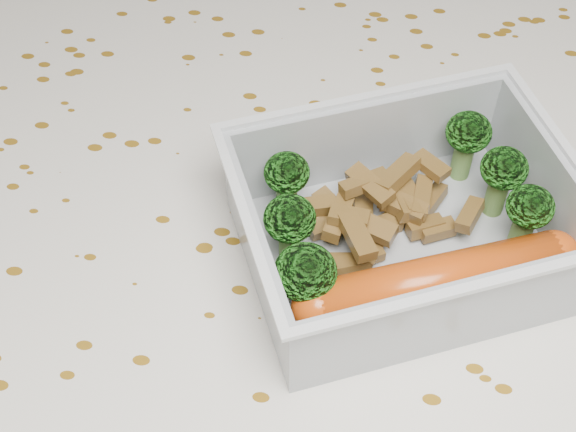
# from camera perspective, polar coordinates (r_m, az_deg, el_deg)

# --- Properties ---
(dining_table) EXTENTS (1.40, 0.90, 0.75)m
(dining_table) POSITION_cam_1_polar(r_m,az_deg,el_deg) (0.54, 0.73, -8.40)
(dining_table) COLOR brown
(dining_table) RESTS_ON ground
(tablecloth) EXTENTS (1.46, 0.96, 0.19)m
(tablecloth) POSITION_cam_1_polar(r_m,az_deg,el_deg) (0.50, 0.78, -5.42)
(tablecloth) COLOR silver
(tablecloth) RESTS_ON dining_table
(lunch_container) EXTENTS (0.23, 0.21, 0.06)m
(lunch_container) POSITION_cam_1_polar(r_m,az_deg,el_deg) (0.46, 8.24, -1.10)
(lunch_container) COLOR #B7BEC6
(lunch_container) RESTS_ON tablecloth
(broccoli_florets) EXTENTS (0.16, 0.14, 0.05)m
(broccoli_florets) POSITION_cam_1_polar(r_m,az_deg,el_deg) (0.45, 7.20, 0.79)
(broccoli_florets) COLOR #608C3F
(broccoli_florets) RESTS_ON lunch_container
(meat_pile) EXTENTS (0.11, 0.09, 0.03)m
(meat_pile) POSITION_cam_1_polar(r_m,az_deg,el_deg) (0.47, 6.46, 0.20)
(meat_pile) COLOR brown
(meat_pile) RESTS_ON lunch_container
(sausage) EXTENTS (0.15, 0.08, 0.03)m
(sausage) POSITION_cam_1_polar(r_m,az_deg,el_deg) (0.43, 10.64, -4.55)
(sausage) COLOR #BC430D
(sausage) RESTS_ON lunch_container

